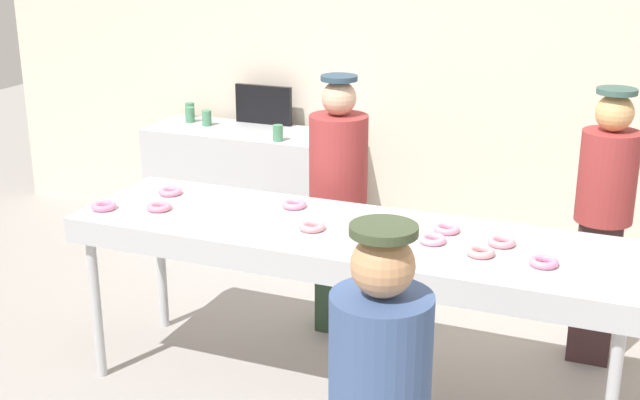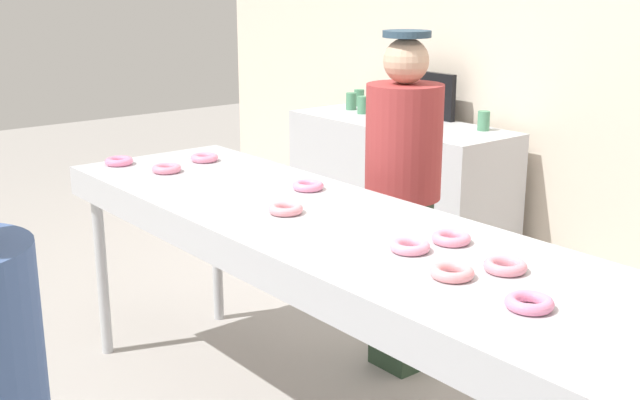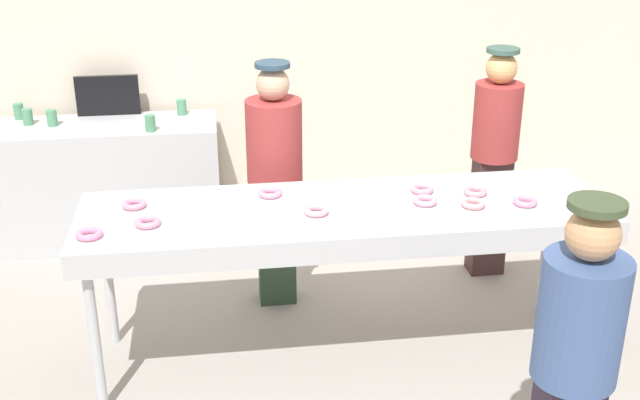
{
  "view_description": "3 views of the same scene",
  "coord_description": "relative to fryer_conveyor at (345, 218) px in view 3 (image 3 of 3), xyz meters",
  "views": [
    {
      "loc": [
        1.41,
        -3.84,
        2.49
      ],
      "look_at": [
        -0.22,
        0.17,
        1.05
      ],
      "focal_mm": 47.4,
      "sensor_mm": 36.0,
      "label": 1
    },
    {
      "loc": [
        2.25,
        -1.86,
        1.86
      ],
      "look_at": [
        -0.28,
        0.18,
        0.96
      ],
      "focal_mm": 45.17,
      "sensor_mm": 36.0,
      "label": 2
    },
    {
      "loc": [
        -0.7,
        -4.02,
        2.73
      ],
      "look_at": [
        -0.12,
        0.12,
        0.97
      ],
      "focal_mm": 44.82,
      "sensor_mm": 36.0,
      "label": 3
    }
  ],
  "objects": [
    {
      "name": "strawberry_donut_0",
      "position": [
        0.45,
        -0.02,
        0.09
      ],
      "size": [
        0.16,
        0.16,
        0.03
      ],
      "primitive_type": "torus",
      "rotation": [
        0.0,
        0.0,
        1.74
      ],
      "color": "pink",
      "rests_on": "fryer_conveyor"
    },
    {
      "name": "strawberry_donut_4",
      "position": [
        -1.36,
        -0.21,
        0.09
      ],
      "size": [
        0.19,
        0.19,
        0.03
      ],
      "primitive_type": "torus",
      "rotation": [
        0.0,
        0.0,
        2.63
      ],
      "color": "pink",
      "rests_on": "fryer_conveyor"
    },
    {
      "name": "strawberry_donut_7",
      "position": [
        -0.17,
        -0.08,
        0.09
      ],
      "size": [
        0.19,
        0.19,
        0.03
      ],
      "primitive_type": "torus",
      "rotation": [
        0.0,
        0.0,
        0.63
      ],
      "color": "pink",
      "rests_on": "fryer_conveyor"
    },
    {
      "name": "customer_waiting",
      "position": [
        0.67,
        -1.51,
        0.01
      ],
      "size": [
        0.34,
        0.34,
        1.6
      ],
      "rotation": [
        0.0,
        0.0,
        -0.19
      ],
      "color": "#2F2536",
      "rests_on": "ground"
    },
    {
      "name": "prep_counter",
      "position": [
        -1.49,
        1.84,
        -0.43
      ],
      "size": [
        1.62,
        0.6,
        0.94
      ],
      "primitive_type": "cube",
      "color": "#B7BABF",
      "rests_on": "ground"
    },
    {
      "name": "strawberry_donut_6",
      "position": [
        0.78,
        0.07,
        0.09
      ],
      "size": [
        0.19,
        0.19,
        0.03
      ],
      "primitive_type": "torus",
      "rotation": [
        0.0,
        0.0,
        2.1
      ],
      "color": "pink",
      "rests_on": "fryer_conveyor"
    },
    {
      "name": "ground_plane",
      "position": [
        0.0,
        0.0,
        -0.9
      ],
      "size": [
        16.0,
        16.0,
        0.0
      ],
      "primitive_type": "plane",
      "color": "#9E9993"
    },
    {
      "name": "strawberry_donut_5",
      "position": [
        -1.07,
        -0.11,
        0.09
      ],
      "size": [
        0.18,
        0.18,
        0.03
      ],
      "primitive_type": "torus",
      "rotation": [
        0.0,
        0.0,
        1.96
      ],
      "color": "pink",
      "rests_on": "fryer_conveyor"
    },
    {
      "name": "strawberry_donut_8",
      "position": [
        0.71,
        -0.1,
        0.09
      ],
      "size": [
        0.16,
        0.16,
        0.03
      ],
      "primitive_type": "torus",
      "rotation": [
        0.0,
        0.0,
        2.98
      ],
      "color": "pink",
      "rests_on": "fryer_conveyor"
    },
    {
      "name": "paper_cup_3",
      "position": [
        -2.06,
        1.91,
        0.1
      ],
      "size": [
        0.07,
        0.07,
        0.12
      ],
      "primitive_type": "cylinder",
      "color": "#4C8C66",
      "rests_on": "prep_counter"
    },
    {
      "name": "menu_display",
      "position": [
        -1.49,
        2.09,
        0.2
      ],
      "size": [
        0.48,
        0.04,
        0.31
      ],
      "primitive_type": "cube",
      "color": "black",
      "rests_on": "prep_counter"
    },
    {
      "name": "strawberry_donut_2",
      "position": [
        -0.4,
        0.21,
        0.09
      ],
      "size": [
        0.17,
        0.17,
        0.03
      ],
      "primitive_type": "torus",
      "rotation": [
        0.0,
        0.0,
        1.9
      ],
      "color": "pink",
      "rests_on": "fryer_conveyor"
    },
    {
      "name": "paper_cup_1",
      "position": [
        -1.15,
        1.63,
        0.1
      ],
      "size": [
        0.07,
        0.07,
        0.12
      ],
      "primitive_type": "cylinder",
      "color": "#4C8C66",
      "rests_on": "prep_counter"
    },
    {
      "name": "paper_cup_2",
      "position": [
        -1.88,
        1.86,
        0.1
      ],
      "size": [
        0.07,
        0.07,
        0.12
      ],
      "primitive_type": "cylinder",
      "color": "#4C8C66",
      "rests_on": "prep_counter"
    },
    {
      "name": "fryer_conveyor",
      "position": [
        0.0,
        0.0,
        0.0
      ],
      "size": [
        2.95,
        0.83,
        0.97
      ],
      "color": "#B7BABF",
      "rests_on": "ground"
    },
    {
      "name": "strawberry_donut_1",
      "position": [
        1.0,
        -0.11,
        0.09
      ],
      "size": [
        0.18,
        0.18,
        0.03
      ],
      "primitive_type": "torus",
      "rotation": [
        0.0,
        0.0,
        2.74
      ],
      "color": "pink",
      "rests_on": "fryer_conveyor"
    },
    {
      "name": "worker_assistant",
      "position": [
        -0.33,
        0.72,
        0.04
      ],
      "size": [
        0.35,
        0.35,
        1.63
      ],
      "rotation": [
        0.0,
        0.0,
        3.04
      ],
      "color": "#293F2B",
      "rests_on": "ground"
    },
    {
      "name": "strawberry_donut_3",
      "position": [
        -1.16,
        0.16,
        0.09
      ],
      "size": [
        0.15,
        0.15,
        0.03
      ],
      "primitive_type": "torus",
      "rotation": [
        0.0,
        0.0,
        1.48
      ],
      "color": "pink",
      "rests_on": "fryer_conveyor"
    },
    {
      "name": "back_wall",
      "position": [
        0.0,
        2.29,
        0.7
      ],
      "size": [
        8.0,
        0.12,
        3.2
      ],
      "primitive_type": "cube",
      "color": "beige",
      "rests_on": "ground"
    },
    {
      "name": "paper_cup_4",
      "position": [
        -2.16,
        2.08,
        0.1
      ],
      "size": [
        0.07,
        0.07,
        0.12
      ],
      "primitive_type": "cylinder",
      "color": "#4C8C66",
      "rests_on": "prep_counter"
    },
    {
      "name": "worker_baker",
      "position": [
        1.19,
        0.93,
        0.01
      ],
      "size": [
        0.32,
        0.32,
        1.63
      ],
      "rotation": [
        0.0,
        0.0,
        3.07
      ],
      "color": "#3D2627",
      "rests_on": "ground"
    },
    {
      "name": "paper_cup_0",
      "position": [
        -0.94,
        2.02,
        0.1
      ],
      "size": [
        0.07,
        0.07,
        0.12
      ],
      "primitive_type": "cylinder",
      "color": "#4C8C66",
      "rests_on": "prep_counter"
    },
    {
      "name": "strawberry_donut_9",
      "position": [
        0.48,
        0.15,
        0.09
      ],
      "size": [
        0.19,
        0.19,
        0.03
      ],
      "primitive_type": "torus",
      "rotation": [
        0.0,
        0.0,
        2.26
      ],
      "color": "pink",
      "rests_on": "fryer_conveyor"
    }
  ]
}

